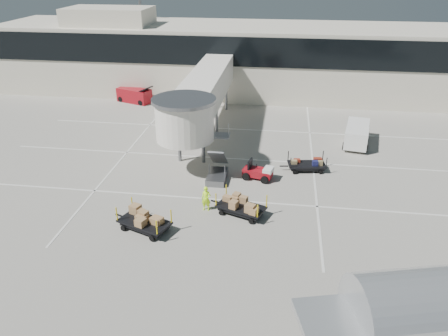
{
  "coord_description": "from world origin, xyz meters",
  "views": [
    {
      "loc": [
        3.26,
        -24.32,
        15.4
      ],
      "look_at": [
        -0.59,
        3.02,
        2.0
      ],
      "focal_mm": 35.0,
      "sensor_mm": 36.0,
      "label": 1
    }
  ],
  "objects": [
    {
      "name": "ground",
      "position": [
        0.0,
        0.0,
        0.0
      ],
      "size": [
        140.0,
        140.0,
        0.0
      ],
      "primitive_type": "plane",
      "color": "#A5A194",
      "rests_on": "ground"
    },
    {
      "name": "lane_markings",
      "position": [
        -0.67,
        9.33,
        0.01
      ],
      "size": [
        40.0,
        30.0,
        0.02
      ],
      "color": "silver",
      "rests_on": "ground"
    },
    {
      "name": "terminal",
      "position": [
        -0.35,
        29.94,
        4.11
      ],
      "size": [
        64.0,
        12.11,
        15.2
      ],
      "color": "beige",
      "rests_on": "ground"
    },
    {
      "name": "jet_bridge",
      "position": [
        -3.97,
        12.26,
        4.28
      ],
      "size": [
        5.7,
        20.4,
        6.03
      ],
      "color": "white",
      "rests_on": "ground"
    },
    {
      "name": "baggage_tug",
      "position": [
        1.72,
        5.64,
        0.54
      ],
      "size": [
        2.44,
        1.88,
        1.47
      ],
      "rotation": [
        0.0,
        0.0,
        -0.24
      ],
      "color": "maroon",
      "rests_on": "ground"
    },
    {
      "name": "suitcase_cart",
      "position": [
        5.43,
        7.61,
        0.49
      ],
      "size": [
        3.67,
        1.88,
        1.41
      ],
      "rotation": [
        0.0,
        0.0,
        0.15
      ],
      "color": "black",
      "rests_on": "ground"
    },
    {
      "name": "box_cart_near",
      "position": [
        0.88,
        0.37,
        0.6
      ],
      "size": [
        3.9,
        2.58,
        1.51
      ],
      "rotation": [
        0.0,
        0.0,
        -0.37
      ],
      "color": "black",
      "rests_on": "ground"
    },
    {
      "name": "box_cart_far",
      "position": [
        -4.88,
        -2.38,
        0.61
      ],
      "size": [
        4.0,
        2.68,
        1.55
      ],
      "rotation": [
        0.0,
        0.0,
        -0.38
      ],
      "color": "black",
      "rests_on": "ground"
    },
    {
      "name": "ground_worker",
      "position": [
        -1.44,
        0.53,
        0.87
      ],
      "size": [
        0.64,
        0.43,
        1.73
      ],
      "primitive_type": "imported",
      "rotation": [
        0.0,
        0.0,
        -0.03
      ],
      "color": "#BDFF1A",
      "rests_on": "ground"
    },
    {
      "name": "minivan",
      "position": [
        10.05,
        13.84,
        1.08
      ],
      "size": [
        2.78,
        5.04,
        1.81
      ],
      "rotation": [
        0.0,
        0.0,
        -0.18
      ],
      "color": "white",
      "rests_on": "ground"
    },
    {
      "name": "belt_loader",
      "position": [
        -14.01,
        23.31,
        0.79
      ],
      "size": [
        4.57,
        2.98,
        2.07
      ],
      "rotation": [
        0.0,
        0.0,
        -0.36
      ],
      "color": "maroon",
      "rests_on": "ground"
    }
  ]
}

